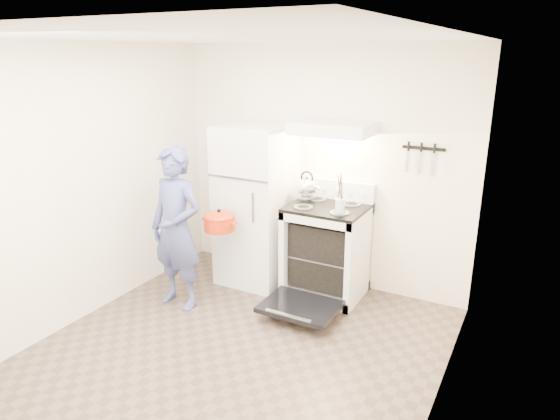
{
  "coord_description": "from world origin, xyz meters",
  "views": [
    {
      "loc": [
        2.05,
        -2.9,
        2.4
      ],
      "look_at": [
        -0.05,
        1.0,
        1.0
      ],
      "focal_mm": 32.0,
      "sensor_mm": 36.0,
      "label": 1
    }
  ],
  "objects_px": {
    "stove_body": "(326,252)",
    "tea_kettle": "(307,186)",
    "dutch_oven": "(219,223)",
    "person": "(176,229)",
    "refrigerator": "(256,205)"
  },
  "relations": [
    {
      "from": "refrigerator",
      "to": "dutch_oven",
      "type": "distance_m",
      "value": 0.59
    },
    {
      "from": "person",
      "to": "dutch_oven",
      "type": "bearing_deg",
      "value": 46.81
    },
    {
      "from": "tea_kettle",
      "to": "refrigerator",
      "type": "bearing_deg",
      "value": -170.58
    },
    {
      "from": "stove_body",
      "to": "person",
      "type": "distance_m",
      "value": 1.52
    },
    {
      "from": "tea_kettle",
      "to": "dutch_oven",
      "type": "distance_m",
      "value": 0.96
    },
    {
      "from": "dutch_oven",
      "to": "tea_kettle",
      "type": "bearing_deg",
      "value": 47.78
    },
    {
      "from": "tea_kettle",
      "to": "dutch_oven",
      "type": "xyz_separation_m",
      "value": [
        -0.62,
        -0.68,
        -0.29
      ]
    },
    {
      "from": "person",
      "to": "stove_body",
      "type": "bearing_deg",
      "value": 40.92
    },
    {
      "from": "person",
      "to": "dutch_oven",
      "type": "distance_m",
      "value": 0.41
    },
    {
      "from": "stove_body",
      "to": "dutch_oven",
      "type": "distance_m",
      "value": 1.13
    },
    {
      "from": "tea_kettle",
      "to": "person",
      "type": "relative_size",
      "value": 0.2
    },
    {
      "from": "stove_body",
      "to": "tea_kettle",
      "type": "bearing_deg",
      "value": 165.87
    },
    {
      "from": "refrigerator",
      "to": "stove_body",
      "type": "xyz_separation_m",
      "value": [
        0.81,
        0.02,
        -0.39
      ]
    },
    {
      "from": "stove_body",
      "to": "refrigerator",
      "type": "bearing_deg",
      "value": -178.23
    },
    {
      "from": "tea_kettle",
      "to": "person",
      "type": "height_order",
      "value": "person"
    }
  ]
}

